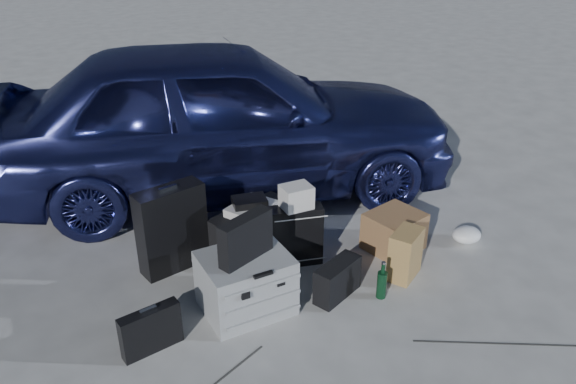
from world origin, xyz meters
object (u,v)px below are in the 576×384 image
object	(u,v)px
suitcase_right	(295,236)
green_bottle	(382,280)
cardboard_box	(394,231)
car	(221,117)
briefcase	(151,330)
pelican_case	(246,283)
suitcase_left	(172,229)
duffel_bag	(253,230)

from	to	relation	value
suitcase_right	green_bottle	distance (m)	0.81
cardboard_box	car	bearing A→B (deg)	110.54
briefcase	pelican_case	bearing A→B (deg)	-0.81
briefcase	suitcase_left	bearing A→B (deg)	54.47
car	briefcase	world-z (taller)	car
car	duffel_bag	bearing A→B (deg)	-174.23
car	suitcase_right	size ratio (longest dim) A/B	8.87
car	green_bottle	distance (m)	2.43
suitcase_left	duffel_bag	bearing A→B (deg)	-16.27
briefcase	suitcase_right	distance (m)	1.43
pelican_case	suitcase_left	world-z (taller)	suitcase_left
suitcase_left	green_bottle	world-z (taller)	suitcase_left
car	briefcase	distance (m)	2.56
pelican_case	green_bottle	bearing A→B (deg)	-20.70
pelican_case	cardboard_box	xyz separation A→B (m)	(1.48, 0.05, -0.06)
pelican_case	green_bottle	xyz separation A→B (m)	(0.93, -0.43, -0.07)
suitcase_right	duffel_bag	bearing A→B (deg)	136.67
suitcase_left	duffel_bag	xyz separation A→B (m)	(0.68, -0.11, -0.17)
briefcase	cardboard_box	xyz separation A→B (m)	(2.22, 0.09, 0.01)
pelican_case	duffel_bag	xyz separation A→B (m)	(0.44, 0.68, -0.04)
car	suitcase_left	size ratio (longest dim) A/B	6.45
car	cardboard_box	distance (m)	2.09
pelican_case	suitcase_left	bearing A→B (deg)	110.65
car	suitcase_left	distance (m)	1.57
green_bottle	pelican_case	bearing A→B (deg)	155.03
pelican_case	cardboard_box	distance (m)	1.48
car	duffel_bag	size ratio (longest dim) A/B	6.17
briefcase	green_bottle	world-z (taller)	briefcase
briefcase	duffel_bag	bearing A→B (deg)	27.15
duffel_bag	green_bottle	bearing A→B (deg)	-80.07
green_bottle	cardboard_box	bearing A→B (deg)	41.07
car	briefcase	size ratio (longest dim) A/B	11.21
pelican_case	cardboard_box	size ratio (longest dim) A/B	1.39
car	suitcase_right	world-z (taller)	car
pelican_case	green_bottle	distance (m)	1.03
pelican_case	duffel_bag	bearing A→B (deg)	61.24
cardboard_box	briefcase	bearing A→B (deg)	-177.61
suitcase_left	duffel_bag	size ratio (longest dim) A/B	0.96
suitcase_right	cardboard_box	distance (m)	0.89
pelican_case	suitcase_left	xyz separation A→B (m)	(-0.23, 0.80, 0.13)
green_bottle	car	bearing A→B (deg)	93.66
suitcase_right	duffel_bag	world-z (taller)	suitcase_right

